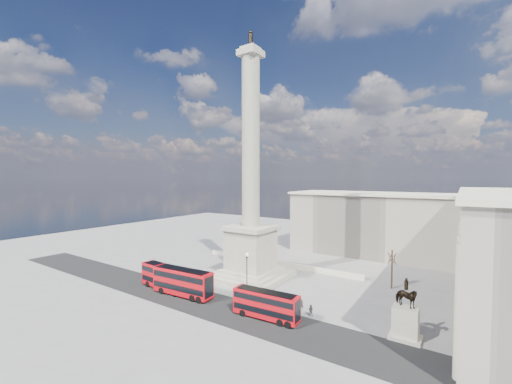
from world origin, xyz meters
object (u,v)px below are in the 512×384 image
at_px(red_bus_a, 165,277).
at_px(equestrian_statue, 406,318).
at_px(red_bus_c, 266,304).
at_px(red_bus_b, 183,282).
at_px(pedestrian_crossing, 279,302).
at_px(nelsons_column, 251,215).
at_px(pedestrian_walking, 302,304).
at_px(pedestrian_standing, 311,310).
at_px(victorian_lamp, 247,270).

bearing_deg(red_bus_a, equestrian_statue, 11.17).
bearing_deg(red_bus_c, red_bus_b, 178.44).
bearing_deg(red_bus_c, pedestrian_crossing, 92.20).
height_order(nelsons_column, pedestrian_walking, nelsons_column).
height_order(red_bus_b, equestrian_statue, equestrian_statue).
relative_size(nelsons_column, red_bus_a, 4.49).
relative_size(red_bus_a, pedestrian_walking, 7.39).
xyz_separation_m(equestrian_statue, pedestrian_standing, (-12.85, -0.36, -1.90)).
bearing_deg(red_bus_c, pedestrian_standing, 39.50).
bearing_deg(red_bus_b, nelsons_column, 69.81).
xyz_separation_m(red_bus_a, pedestrian_standing, (26.92, 4.66, -1.50)).
bearing_deg(red_bus_b, pedestrian_crossing, 12.61).
distance_m(nelsons_column, red_bus_c, 21.80).
xyz_separation_m(red_bus_c, pedestrian_standing, (4.98, 4.58, -1.31)).
height_order(red_bus_a, pedestrian_walking, red_bus_a).
bearing_deg(pedestrian_walking, red_bus_c, -121.49).
bearing_deg(nelsons_column, pedestrian_crossing, -39.02).
relative_size(victorian_lamp, pedestrian_standing, 4.33).
relative_size(red_bus_a, red_bus_b, 0.94).
bearing_deg(pedestrian_crossing, nelsons_column, 31.08).
distance_m(red_bus_c, pedestrian_walking, 6.78).
bearing_deg(equestrian_statue, pedestrian_standing, -178.41).
bearing_deg(pedestrian_crossing, pedestrian_walking, -84.21).
relative_size(equestrian_statue, pedestrian_standing, 4.75).
distance_m(pedestrian_walking, pedestrian_standing, 2.54).
height_order(victorian_lamp, equestrian_statue, equestrian_statue).
xyz_separation_m(nelsons_column, victorian_lamp, (4.28, -7.46, -8.66)).
relative_size(pedestrian_standing, pedestrian_crossing, 0.88).
relative_size(equestrian_statue, pedestrian_crossing, 4.18).
distance_m(victorian_lamp, equestrian_statue, 26.18).
relative_size(equestrian_statue, pedestrian_walking, 5.28).
bearing_deg(nelsons_column, victorian_lamp, -60.14).
height_order(nelsons_column, pedestrian_crossing, nelsons_column).
height_order(nelsons_column, equestrian_statue, nelsons_column).
relative_size(red_bus_c, pedestrian_standing, 6.11).
bearing_deg(pedestrian_walking, pedestrian_standing, -39.62).
bearing_deg(red_bus_b, red_bus_a, 171.95).
bearing_deg(victorian_lamp, red_bus_c, -39.40).
bearing_deg(red_bus_a, pedestrian_crossing, 15.77).
bearing_deg(victorian_lamp, red_bus_a, -153.42).
height_order(red_bus_a, pedestrian_crossing, red_bus_a).
bearing_deg(nelsons_column, red_bus_a, -123.36).
height_order(nelsons_column, red_bus_c, nelsons_column).
distance_m(nelsons_column, equestrian_statue, 33.33).
xyz_separation_m(equestrian_statue, pedestrian_walking, (-14.96, 1.05, -1.98)).
bearing_deg(pedestrian_crossing, equestrian_statue, -108.26).
relative_size(red_bus_a, pedestrian_crossing, 5.85).
relative_size(red_bus_a, victorian_lamp, 1.54).
xyz_separation_m(victorian_lamp, pedestrian_walking, (11.11, -0.78, -3.51)).
xyz_separation_m(victorian_lamp, equestrian_statue, (26.07, -1.84, -1.52)).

